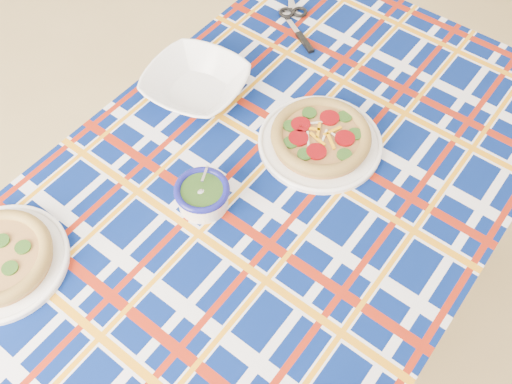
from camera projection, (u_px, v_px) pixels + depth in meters
floor at (196, 222)px, 2.07m from camera, size 4.00×4.00×0.00m
dining_table at (275, 197)px, 1.37m from camera, size 1.68×1.27×0.70m
tablecloth at (275, 192)px, 1.35m from camera, size 1.71×1.30×0.10m
main_focaccia_plate at (321, 137)px, 1.34m from camera, size 0.40×0.40×0.06m
pesto_bowl at (202, 194)px, 1.24m from camera, size 0.14×0.14×0.07m
serving_bowl at (196, 84)px, 1.44m from camera, size 0.33×0.33×0.06m
table_knife at (290, 22)px, 1.62m from camera, size 0.07×0.21×0.01m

